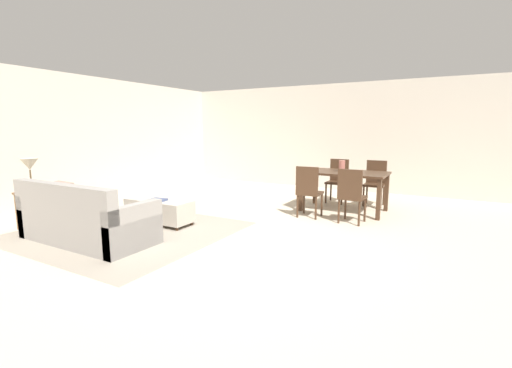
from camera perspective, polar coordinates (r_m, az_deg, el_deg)
ground_plane at (r=5.06m, az=-3.03°, el=-9.15°), size 10.80×10.80×0.00m
wall_back at (r=9.42m, az=13.59°, el=7.37°), size 9.00×0.12×2.70m
wall_left at (r=8.43m, az=-28.04°, el=6.42°), size 0.12×11.00×2.70m
area_rug at (r=5.85m, az=-20.05°, el=-7.14°), size 3.00×2.80×0.01m
couch at (r=5.50m, az=-25.92°, el=-5.41°), size 1.99×0.87×0.86m
ottoman_table at (r=6.09m, az=-15.38°, el=-4.07°), size 1.17×0.45×0.41m
side_table at (r=6.56m, az=-32.38°, el=-2.15°), size 0.40×0.40×0.59m
table_lamp at (r=6.49m, az=-32.77°, el=2.51°), size 0.26×0.26×0.53m
dining_table at (r=6.91m, az=14.09°, el=1.15°), size 1.56×0.91×0.76m
dining_chair_near_left at (r=6.28m, az=8.49°, el=-0.77°), size 0.41×0.41×0.92m
dining_chair_near_right at (r=6.02m, az=15.14°, el=-1.41°), size 0.42×0.42×0.92m
dining_chair_far_left at (r=7.77m, az=13.09°, el=0.96°), size 0.40×0.40×0.92m
dining_chair_far_right at (r=7.65m, az=18.72°, el=0.59°), size 0.41×0.41×0.92m
vase_centerpiece at (r=6.89m, az=13.72°, el=2.85°), size 0.12×0.12×0.21m
book_on_ottoman at (r=5.96m, az=-15.59°, el=-2.49°), size 0.28×0.23×0.03m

